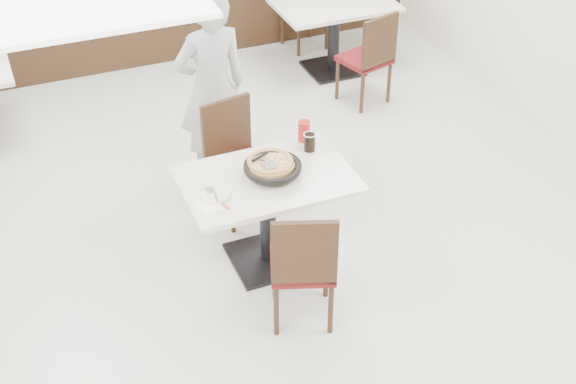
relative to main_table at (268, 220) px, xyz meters
name	(u,v)px	position (x,y,z in m)	size (l,w,h in m)	color
floor	(277,254)	(0.08, 0.04, -0.38)	(7.00, 7.00, 0.00)	#BBBBB6
wainscot_back	(154,15)	(0.08, 3.52, 0.18)	(5.90, 0.03, 1.10)	black
fluo_panel_a	(37,10)	(-1.42, -1.46, 2.40)	(1.20, 0.60, 0.02)	white
main_table	(268,220)	(0.00, 0.00, 0.00)	(1.20, 0.80, 0.75)	silver
chair_near	(302,262)	(0.00, -0.63, 0.10)	(0.42, 0.42, 0.95)	black
chair_far	(240,164)	(0.01, 0.63, 0.10)	(0.42, 0.42, 0.95)	black
trivet	(273,173)	(0.05, 0.01, 0.39)	(0.13, 0.13, 0.04)	black
pizza_pan	(273,170)	(0.05, 0.01, 0.42)	(0.32, 0.32, 0.01)	black
pizza	(270,164)	(0.05, 0.07, 0.44)	(0.35, 0.35, 0.02)	tan
pizza_server	(269,165)	(0.02, 0.01, 0.47)	(0.08, 0.10, 0.00)	silver
napkin	(211,206)	(-0.46, -0.17, 0.38)	(0.17, 0.17, 0.00)	white
side_plate	(216,195)	(-0.40, -0.08, 0.38)	(0.20, 0.20, 0.01)	white
fork	(216,196)	(-0.41, -0.10, 0.39)	(0.01, 0.16, 0.00)	silver
cola_glass	(310,143)	(0.42, 0.21, 0.44)	(0.08, 0.08, 0.13)	black
red_cup	(304,131)	(0.43, 0.35, 0.45)	(0.09, 0.09, 0.16)	#AD1714
diner_person	(212,88)	(0.00, 1.23, 0.46)	(0.61, 0.40, 1.68)	#A5A5A9
bg_table_right	(334,37)	(1.77, 2.65, 0.00)	(1.20, 0.80, 0.75)	silver
bg_chair_right_near	(365,57)	(1.76, 1.93, 0.10)	(0.42, 0.42, 0.95)	black
bg_chair_right_far	(305,6)	(1.71, 3.30, 0.10)	(0.42, 0.42, 0.95)	black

